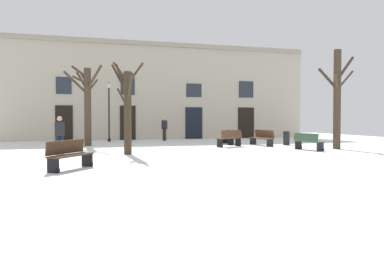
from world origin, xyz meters
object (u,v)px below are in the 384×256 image
object	(u,v)px
bench_near_lamp	(262,138)
person_by_shop_door	(164,127)
tree_near_facade	(337,96)
bench_by_litter_bin	(70,155)
tree_foreground	(87,102)
streetlamp	(109,105)
bench_facing_shops	(230,138)
litter_bin	(286,138)
bench_near_center_tree	(308,142)
bench_far_corner	(228,137)
person_near_bench	(60,133)
tree_left_of_center	(127,107)

from	to	relation	value
bench_near_lamp	person_by_shop_door	bearing A→B (deg)	-149.69
tree_near_facade	bench_by_litter_bin	world-z (taller)	tree_near_facade
tree_foreground	streetlamp	distance (m)	4.00
bench_facing_shops	bench_by_litter_bin	xyz separation A→B (m)	(-8.01, -7.09, -0.02)
tree_near_facade	bench_near_lamp	distance (m)	4.70
bench_facing_shops	person_by_shop_door	xyz separation A→B (m)	(-2.50, 6.40, 0.46)
bench_by_litter_bin	tree_foreground	bearing A→B (deg)	34.76
bench_by_litter_bin	streetlamp	bearing A→B (deg)	29.55
litter_bin	bench_near_center_tree	size ratio (longest dim) A/B	0.50
tree_near_facade	bench_by_litter_bin	bearing A→B (deg)	-161.52
tree_near_facade	bench_far_corner	xyz separation A→B (m)	(-4.11, 4.83, -2.31)
tree_foreground	bench_facing_shops	size ratio (longest dim) A/B	2.79
person_by_shop_door	person_near_bench	bearing A→B (deg)	-68.05
streetlamp	tree_near_facade	bearing A→B (deg)	-39.63
streetlamp	person_near_bench	world-z (taller)	streetlamp
tree_foreground	person_near_bench	size ratio (longest dim) A/B	2.80
streetlamp	person_by_shop_door	distance (m)	4.14
tree_foreground	bench_facing_shops	xyz separation A→B (m)	(7.70, -2.64, -2.06)
bench_near_lamp	tree_near_facade	bearing A→B (deg)	33.80
person_near_bench	tree_near_facade	bearing A→B (deg)	-1.56
litter_bin	person_by_shop_door	world-z (taller)	person_by_shop_door
bench_facing_shops	person_near_bench	size ratio (longest dim) A/B	1.00
tree_foreground	bench_far_corner	size ratio (longest dim) A/B	2.52
person_by_shop_door	person_near_bench	distance (m)	10.50
person_near_bench	bench_near_center_tree	bearing A→B (deg)	-3.55
bench_near_lamp	person_near_bench	xyz separation A→B (m)	(-10.86, -2.35, 0.46)
litter_bin	bench_by_litter_bin	size ratio (longest dim) A/B	0.51
bench_facing_shops	person_by_shop_door	size ratio (longest dim) A/B	0.98
tree_left_of_center	streetlamp	bearing A→B (deg)	92.74
bench_by_litter_bin	bench_near_center_tree	xyz separation A→B (m)	(10.92, 3.97, -0.03)
tree_foreground	streetlamp	world-z (taller)	tree_foreground
tree_near_facade	bench_near_center_tree	world-z (taller)	tree_near_facade
bench_by_litter_bin	bench_near_center_tree	distance (m)	11.62
bench_facing_shops	bench_near_lamp	distance (m)	2.13
bench_near_center_tree	bench_far_corner	bearing A→B (deg)	10.49
tree_left_of_center	bench_far_corner	size ratio (longest dim) A/B	2.17
tree_left_of_center	bench_near_lamp	xyz separation A→B (m)	(8.01, 3.16, -1.59)
bench_by_litter_bin	person_by_shop_door	size ratio (longest dim) A/B	0.94
tree_left_of_center	litter_bin	size ratio (longest dim) A/B	4.91
tree_near_facade	tree_foreground	xyz separation A→B (m)	(-12.48, 5.45, -0.21)
tree_near_facade	streetlamp	size ratio (longest dim) A/B	1.25
streetlamp	person_by_shop_door	xyz separation A→B (m)	(3.84, -0.01, -1.55)
tree_near_facade	bench_facing_shops	xyz separation A→B (m)	(-4.78, 2.81, -2.27)
tree_left_of_center	person_by_shop_door	size ratio (longest dim) A/B	2.36
bench_facing_shops	person_by_shop_door	world-z (taller)	person_by_shop_door
streetlamp	bench_by_litter_bin	distance (m)	13.74
bench_near_lamp	person_by_shop_door	world-z (taller)	person_by_shop_door
bench_near_center_tree	person_by_shop_door	size ratio (longest dim) A/B	0.96
tree_near_facade	litter_bin	xyz separation A→B (m)	(-1.10, 3.11, -2.34)
bench_near_center_tree	person_by_shop_door	xyz separation A→B (m)	(-5.41, 9.51, 0.51)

